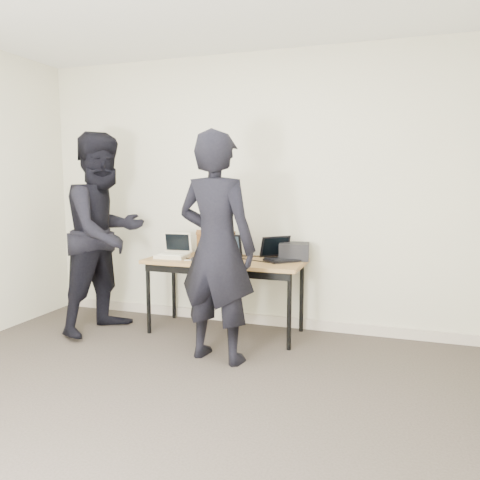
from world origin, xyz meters
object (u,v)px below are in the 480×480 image
at_px(desk, 225,265).
at_px(person_typist, 216,248).
at_px(equipment_box, 294,251).
at_px(person_observer, 105,234).
at_px(laptop_center, 223,254).
at_px(laptop_right, 280,255).
at_px(leather_satchel, 216,242).
at_px(laptop_beige, 174,252).

xyz_separation_m(desk, person_typist, (0.17, -0.65, 0.27)).
xyz_separation_m(equipment_box, person_observer, (-1.75, -0.48, 0.16)).
bearing_deg(laptop_center, laptop_right, 17.54).
height_order(leather_satchel, equipment_box, leather_satchel).
bearing_deg(equipment_box, laptop_center, -160.25).
bearing_deg(laptop_right, equipment_box, -9.14).
distance_m(desk, laptop_center, 0.12).
height_order(laptop_center, leather_satchel, leather_satchel).
distance_m(equipment_box, person_typist, 0.97).
xyz_separation_m(laptop_beige, laptop_right, (1.03, 0.15, 0.00)).
bearing_deg(person_typist, laptop_center, -64.73).
height_order(laptop_right, person_typist, person_typist).
distance_m(laptop_beige, leather_satchel, 0.44).
xyz_separation_m(laptop_right, leather_satchel, (-0.69, 0.12, 0.08)).
xyz_separation_m(equipment_box, person_typist, (-0.46, -0.85, 0.13)).
xyz_separation_m(desk, laptop_beige, (-0.52, -0.04, 0.11)).
bearing_deg(desk, person_observer, -165.11).
height_order(equipment_box, person_observer, person_observer).
relative_size(laptop_center, equipment_box, 1.14).
bearing_deg(laptop_right, laptop_beige, 145.07).
bearing_deg(person_observer, laptop_beige, -52.94).
relative_size(laptop_right, equipment_box, 1.51).
height_order(laptop_right, person_observer, person_observer).
bearing_deg(person_typist, laptop_right, -104.66).
height_order(laptop_beige, person_observer, person_observer).
height_order(equipment_box, person_typist, person_typist).
bearing_deg(laptop_beige, equipment_box, 8.76).
bearing_deg(laptop_beige, person_typist, -44.28).
bearing_deg(person_observer, leather_satchel, -46.83).
bearing_deg(laptop_center, equipment_box, 21.35).
distance_m(laptop_center, laptop_right, 0.54).
height_order(laptop_beige, equipment_box, laptop_beige).
bearing_deg(desk, equipment_box, 17.61).
relative_size(leather_satchel, equipment_box, 1.39).
bearing_deg(equipment_box, person_observer, -164.79).
height_order(desk, laptop_center, laptop_center).
xyz_separation_m(laptop_beige, equipment_box, (1.15, 0.23, 0.03)).
bearing_deg(laptop_beige, person_observer, -160.01).
bearing_deg(laptop_center, laptop_beige, -178.47).
relative_size(desk, laptop_center, 4.77).
xyz_separation_m(leather_satchel, person_observer, (-0.94, -0.51, 0.11)).
distance_m(leather_satchel, person_observer, 1.08).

